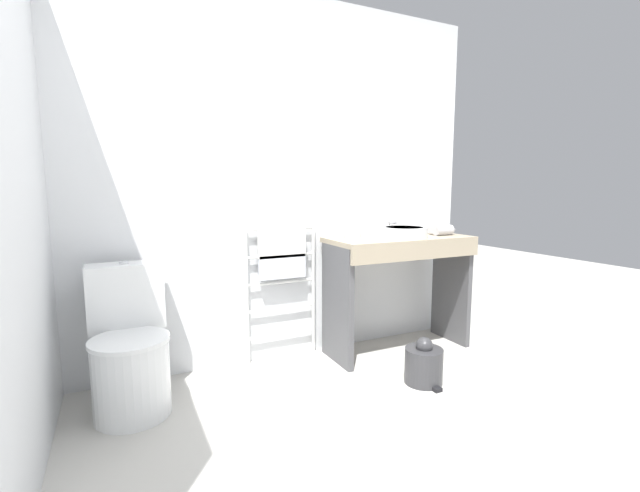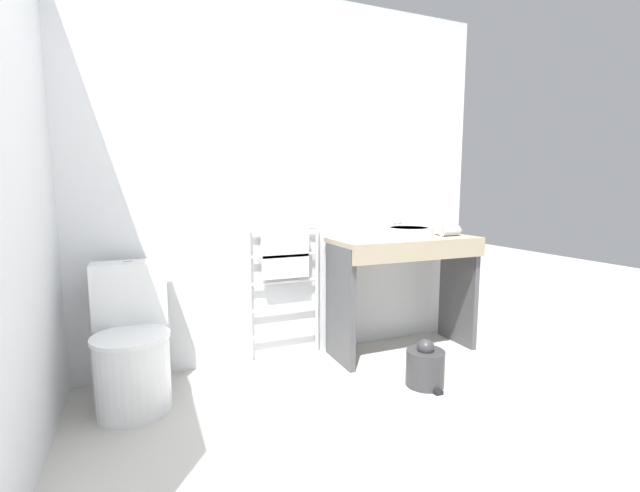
{
  "view_description": "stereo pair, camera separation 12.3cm",
  "coord_description": "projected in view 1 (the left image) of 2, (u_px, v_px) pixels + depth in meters",
  "views": [
    {
      "loc": [
        -1.06,
        -1.24,
        1.2
      ],
      "look_at": [
        0.02,
        1.0,
        0.87
      ],
      "focal_mm": 24.0,
      "sensor_mm": 36.0,
      "label": 1
    },
    {
      "loc": [
        -0.95,
        -1.29,
        1.2
      ],
      "look_at": [
        0.02,
        1.0,
        0.87
      ],
      "focal_mm": 24.0,
      "sensor_mm": 36.0,
      "label": 2
    }
  ],
  "objects": [
    {
      "name": "hair_dryer",
      "position": [
        443.0,
        230.0,
        3.23
      ],
      "size": [
        0.2,
        0.17,
        0.08
      ],
      "color": "#B7B7BC",
      "rests_on": "vanity_counter"
    },
    {
      "name": "ground_plane",
      "position": [
        424.0,
        489.0,
        1.73
      ],
      "size": [
        12.0,
        12.0,
        0.0
      ],
      "primitive_type": "plane",
      "color": "#B2AFA8"
    },
    {
      "name": "cup_near_edge",
      "position": [
        356.0,
        232.0,
        3.06
      ],
      "size": [
        0.07,
        0.07,
        0.08
      ],
      "color": "white",
      "rests_on": "vanity_counter"
    },
    {
      "name": "toilet",
      "position": [
        130.0,
        351.0,
        2.32
      ],
      "size": [
        0.4,
        0.56,
        0.79
      ],
      "color": "white",
      "rests_on": "ground_plane"
    },
    {
      "name": "cup_near_wall",
      "position": [
        340.0,
        232.0,
        3.03
      ],
      "size": [
        0.07,
        0.07,
        0.09
      ],
      "color": "white",
      "rests_on": "vanity_counter"
    },
    {
      "name": "sink_basin",
      "position": [
        404.0,
        232.0,
        3.09
      ],
      "size": [
        0.33,
        0.33,
        0.07
      ],
      "color": "white",
      "rests_on": "vanity_counter"
    },
    {
      "name": "vanity_counter",
      "position": [
        400.0,
        273.0,
        3.14
      ],
      "size": [
        1.06,
        0.47,
        0.86
      ],
      "color": "gray",
      "rests_on": "ground_plane"
    },
    {
      "name": "wall_back",
      "position": [
        280.0,
        182.0,
        3.0
      ],
      "size": [
        3.03,
        0.12,
        2.5
      ],
      "primitive_type": "cube",
      "color": "silver",
      "rests_on": "ground_plane"
    },
    {
      "name": "faucet",
      "position": [
        390.0,
        225.0,
        3.24
      ],
      "size": [
        0.02,
        0.1,
        0.11
      ],
      "color": "silver",
      "rests_on": "vanity_counter"
    },
    {
      "name": "towel_radiator",
      "position": [
        282.0,
        264.0,
        2.96
      ],
      "size": [
        0.52,
        0.06,
        0.97
      ],
      "color": "white",
      "rests_on": "ground_plane"
    },
    {
      "name": "trash_bin",
      "position": [
        424.0,
        364.0,
        2.66
      ],
      "size": [
        0.23,
        0.27,
        0.3
      ],
      "color": "#333335",
      "rests_on": "ground_plane"
    }
  ]
}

